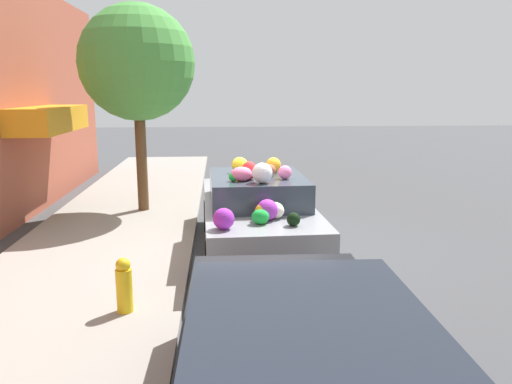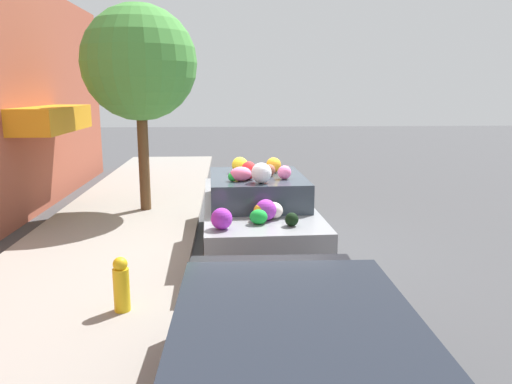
# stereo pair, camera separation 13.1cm
# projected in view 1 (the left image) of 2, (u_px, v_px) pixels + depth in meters

# --- Properties ---
(ground_plane) EXTENTS (60.00, 60.00, 0.00)m
(ground_plane) POSITION_uv_depth(u_px,v_px,m) (255.00, 251.00, 8.89)
(ground_plane) COLOR #424244
(sidewalk_curb) EXTENTS (24.00, 3.20, 0.11)m
(sidewalk_curb) POSITION_uv_depth(u_px,v_px,m) (100.00, 251.00, 8.69)
(sidewalk_curb) COLOR gray
(sidewalk_curb) RESTS_ON ground
(street_tree) EXTENTS (2.51, 2.51, 4.53)m
(street_tree) POSITION_uv_depth(u_px,v_px,m) (137.00, 64.00, 10.81)
(street_tree) COLOR brown
(street_tree) RESTS_ON sidewalk_curb
(fire_hydrant) EXTENTS (0.20, 0.20, 0.70)m
(fire_hydrant) POSITION_uv_depth(u_px,v_px,m) (124.00, 285.00, 6.14)
(fire_hydrant) COLOR gold
(fire_hydrant) RESTS_ON sidewalk_curb
(art_car) EXTENTS (4.49, 1.94, 1.72)m
(art_car) POSITION_uv_depth(u_px,v_px,m) (256.00, 211.00, 8.68)
(art_car) COLOR gray
(art_car) RESTS_ON ground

